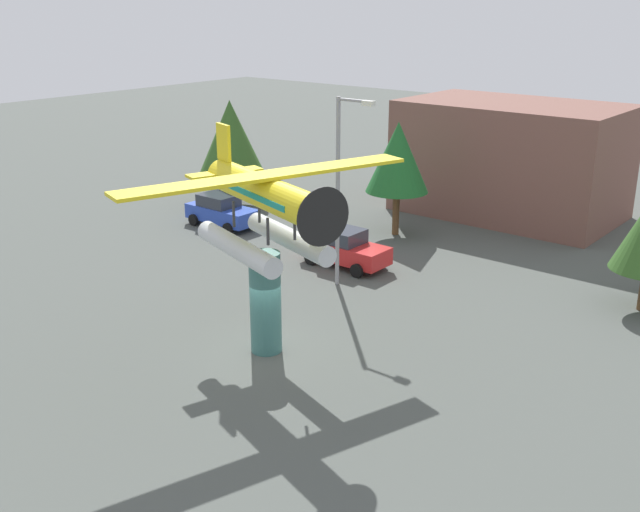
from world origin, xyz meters
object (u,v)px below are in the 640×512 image
Objects in this scene: display_pedestal at (265,303)px; tree_west at (231,140)px; car_mid_red at (344,248)px; streetlight_primary at (341,180)px; tree_east at (398,157)px; storefront_building at (511,159)px; car_near_blue at (221,211)px; floatplane_monument at (265,206)px.

display_pedestal is 0.58× the size of tree_west.
car_mid_red is 0.52× the size of streetlight_primary.
tree_west is 10.84m from tree_east.
tree_east is (10.74, 1.44, 0.12)m from tree_west.
display_pedestal is at bearing -69.46° from car_mid_red.
storefront_building is 16.21m from tree_west.
car_near_blue is 0.52× the size of streetlight_primary.
display_pedestal is 19.94m from tree_west.
storefront_building reaches higher than car_near_blue.
streetlight_primary is 15.34m from storefront_building.
car_mid_red is 13.50m from storefront_building.
tree_west is (-11.64, 4.19, 3.13)m from car_mid_red.
floatplane_monument is 1.26× the size of streetlight_primary.
display_pedestal is at bearing -180.00° from floatplane_monument.
tree_west is (-13.05, 6.27, -0.69)m from streetlight_primary.
floatplane_monument is at bearing -73.36° from tree_east.
storefront_building is at bearing 82.11° from car_mid_red.
streetlight_primary is (1.40, -2.09, 3.81)m from car_mid_red.
floatplane_monument is 2.44× the size of car_near_blue.
display_pedestal is 0.87× the size of car_mid_red.
car_mid_red is at bearing -19.78° from tree_west.
display_pedestal is at bearing -86.15° from storefront_building.
streetlight_primary is at bearing 124.28° from floatplane_monument.
tree_east is at bearing -109.87° from storefront_building.
storefront_building is at bearing 93.85° from display_pedestal.
car_near_blue is at bearing 164.49° from streetlight_primary.
storefront_building is at bearing 48.47° from car_near_blue.
car_mid_red is (9.11, -0.83, 0.00)m from car_near_blue.
storefront_building is (1.82, 13.17, 2.31)m from car_mid_red.
car_mid_red is 6.56m from tree_east.
floatplane_monument is at bearing -17.64° from display_pedestal.
car_near_blue is 16.65m from storefront_building.
streetlight_primary is (10.51, -2.92, 3.81)m from car_near_blue.
streetlight_primary is (-2.03, 6.78, -0.64)m from floatplane_monument.
display_pedestal is 0.61× the size of tree_east.
floatplane_monument is at bearing -40.89° from tree_west.
tree_east reaches higher than car_mid_red.
tree_east is (8.21, 4.80, 3.24)m from car_near_blue.
streetlight_primary reaches higher than floatplane_monument.
tree_east is at bearing 106.23° from display_pedestal.
display_pedestal is 7.56m from streetlight_primary.
tree_west is at bearing -146.28° from storefront_building.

